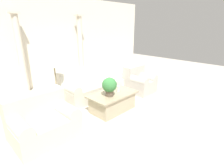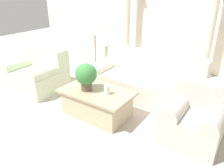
{
  "view_description": "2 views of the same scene",
  "coord_description": "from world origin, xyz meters",
  "views": [
    {
      "loc": [
        -3.12,
        -3.49,
        2.21
      ],
      "look_at": [
        0.08,
        -0.34,
        0.67
      ],
      "focal_mm": 28.0,
      "sensor_mm": 36.0,
      "label": 1
    },
    {
      "loc": [
        2.1,
        -3.2,
        2.17
      ],
      "look_at": [
        0.02,
        -0.15,
        0.51
      ],
      "focal_mm": 35.0,
      "sensor_mm": 36.0,
      "label": 2
    }
  ],
  "objects": [
    {
      "name": "armchair",
      "position": [
        1.56,
        -0.18,
        0.37
      ],
      "size": [
        0.81,
        0.86,
        0.87
      ],
      "color": "#B7B2A8",
      "rests_on": "ground_plane"
    },
    {
      "name": "floor_lamp",
      "position": [
        -1.02,
        0.68,
        1.24
      ],
      "size": [
        0.4,
        0.4,
        1.46
      ],
      "color": "gray",
      "rests_on": "ground_plane"
    },
    {
      "name": "pillar_candle",
      "position": [
        0.16,
        -0.5,
        0.56
      ],
      "size": [
        0.1,
        0.1,
        0.15
      ],
      "color": "silver",
      "rests_on": "coffee_table"
    },
    {
      "name": "coffee_table",
      "position": [
        -0.07,
        -0.51,
        0.25
      ],
      "size": [
        1.27,
        0.76,
        0.48
      ],
      "color": "tan",
      "rests_on": "ground_plane"
    },
    {
      "name": "sofa_long",
      "position": [
        0.31,
        0.7,
        0.36
      ],
      "size": [
        2.28,
        0.96,
        0.9
      ],
      "color": "beige",
      "rests_on": "ground_plane"
    },
    {
      "name": "ground_plane",
      "position": [
        0.0,
        0.0,
        0.0
      ],
      "size": [
        16.0,
        16.0,
        0.0
      ],
      "primitive_type": "plane",
      "color": "#BCB2A3"
    },
    {
      "name": "column_right",
      "position": [
        1.07,
        2.42,
        1.31
      ],
      "size": [
        0.27,
        0.27,
        2.56
      ],
      "color": "beige",
      "rests_on": "ground_plane"
    },
    {
      "name": "column_left",
      "position": [
        -1.22,
        2.42,
        1.31
      ],
      "size": [
        0.27,
        0.27,
        2.56
      ],
      "color": "beige",
      "rests_on": "ground_plane"
    },
    {
      "name": "potted_plant",
      "position": [
        -0.24,
        -0.57,
        0.76
      ],
      "size": [
        0.38,
        0.38,
        0.49
      ],
      "color": "brown",
      "rests_on": "coffee_table"
    },
    {
      "name": "wall_back",
      "position": [
        0.0,
        2.79,
        1.6
      ],
      "size": [
        10.0,
        0.06,
        3.2
      ],
      "color": "silver",
      "rests_on": "ground_plane"
    },
    {
      "name": "loveseat",
      "position": [
        -1.91,
        -0.31,
        0.37
      ],
      "size": [
        1.21,
        0.96,
        0.9
      ],
      "color": "beige",
      "rests_on": "ground_plane"
    }
  ]
}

